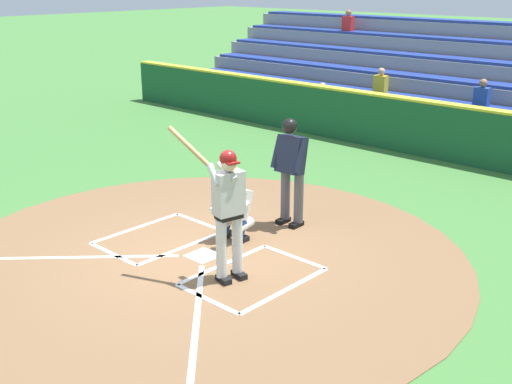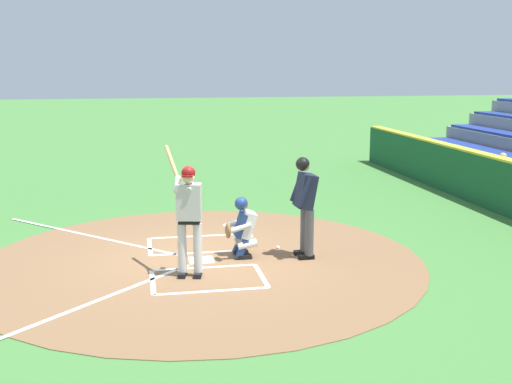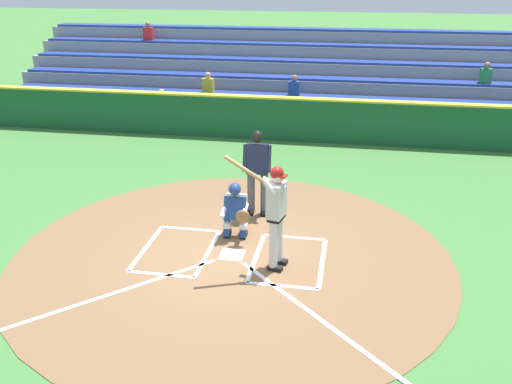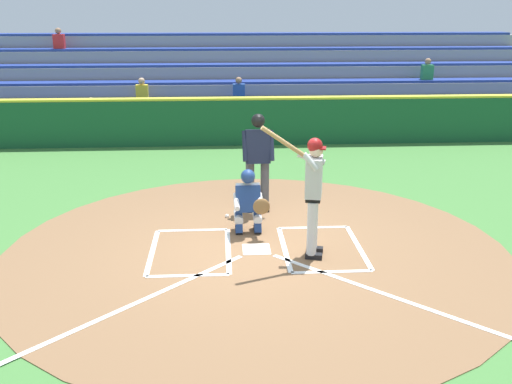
{
  "view_description": "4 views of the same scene",
  "coord_description": "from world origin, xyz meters",
  "px_view_note": "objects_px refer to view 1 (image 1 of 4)",
  "views": [
    {
      "loc": [
        -6.62,
        5.95,
        4.04
      ],
      "look_at": [
        -0.56,
        -0.58,
        1.02
      ],
      "focal_mm": 44.83,
      "sensor_mm": 36.0,
      "label": 1
    },
    {
      "loc": [
        -11.01,
        1.06,
        3.46
      ],
      "look_at": [
        -0.0,
        -1.01,
        1.23
      ],
      "focal_mm": 44.57,
      "sensor_mm": 36.0,
      "label": 2
    },
    {
      "loc": [
        -2.02,
        8.77,
        4.91
      ],
      "look_at": [
        -0.34,
        -0.59,
        1.04
      ],
      "focal_mm": 38.99,
      "sensor_mm": 36.0,
      "label": 3
    },
    {
      "loc": [
        0.55,
        8.71,
        3.75
      ],
      "look_at": [
        -0.02,
        -0.48,
        0.82
      ],
      "focal_mm": 41.6,
      "sensor_mm": 36.0,
      "label": 4
    }
  ],
  "objects_px": {
    "batter": "(228,206)",
    "baseball": "(250,220)",
    "catcher": "(234,206)",
    "plate_umpire": "(291,165)"
  },
  "relations": [
    {
      "from": "batter",
      "to": "baseball",
      "type": "height_order",
      "value": "batter"
    },
    {
      "from": "batter",
      "to": "plate_umpire",
      "type": "distance_m",
      "value": 2.27
    },
    {
      "from": "plate_umpire",
      "to": "baseball",
      "type": "bearing_deg",
      "value": 31.69
    },
    {
      "from": "catcher",
      "to": "baseball",
      "type": "bearing_deg",
      "value": -64.22
    },
    {
      "from": "baseball",
      "to": "catcher",
      "type": "bearing_deg",
      "value": 115.78
    },
    {
      "from": "catcher",
      "to": "plate_umpire",
      "type": "distance_m",
      "value": 1.24
    },
    {
      "from": "batter",
      "to": "baseball",
      "type": "xyz_separation_m",
      "value": [
        1.28,
        -1.8,
        -1.06
      ]
    },
    {
      "from": "plate_umpire",
      "to": "baseball",
      "type": "xyz_separation_m",
      "value": [
        0.59,
        0.36,
        -1.04
      ]
    },
    {
      "from": "batter",
      "to": "catcher",
      "type": "relative_size",
      "value": 1.88
    },
    {
      "from": "batter",
      "to": "baseball",
      "type": "bearing_deg",
      "value": -54.53
    }
  ]
}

